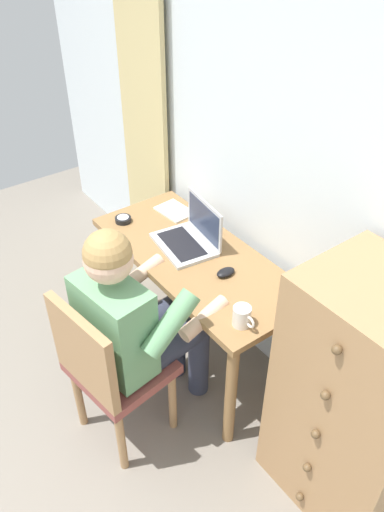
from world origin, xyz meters
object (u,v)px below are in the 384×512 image
(computer_mouse, at_px, (226,272))
(notebook_pad, at_px, (175,211))
(desk, at_px, (196,272))
(desk_clock, at_px, (123,219))
(person_seated, at_px, (137,318))
(laptop, at_px, (191,236))
(dresser, at_px, (358,402))
(chair, at_px, (108,367))
(coffee_mug, at_px, (242,316))

(computer_mouse, xyz_separation_m, notebook_pad, (-0.62, 0.13, -0.01))
(desk, distance_m, desk_clock, 0.53)
(person_seated, relative_size, laptop, 3.24)
(laptop, distance_m, computer_mouse, 0.31)
(person_seated, relative_size, desk_clock, 13.38)
(computer_mouse, xyz_separation_m, desk_clock, (-0.71, -0.16, -0.00))
(desk, relative_size, notebook_pad, 5.90)
(desk, xyz_separation_m, notebook_pad, (-0.41, 0.15, 0.12))
(desk_clock, height_order, notebook_pad, desk_clock)
(dresser, relative_size, notebook_pad, 5.56)
(dresser, height_order, desk_clock, dresser)
(dresser, bearing_deg, desk_clock, -172.81)
(chair, height_order, notebook_pad, chair)
(notebook_pad, bearing_deg, desk, -24.81)
(person_seated, distance_m, coffee_mug, 0.48)
(chair, relative_size, computer_mouse, 8.86)
(computer_mouse, distance_m, notebook_pad, 0.63)
(desk_clock, relative_size, coffee_mug, 0.75)
(desk, relative_size, coffee_mug, 10.33)
(desk, relative_size, desk_clock, 13.77)
(notebook_pad, relative_size, coffee_mug, 1.75)
(laptop, bearing_deg, desk, -20.28)
(laptop, bearing_deg, desk_clock, -155.72)
(person_seated, distance_m, computer_mouse, 0.49)
(desk, distance_m, coffee_mug, 0.56)
(desk_clock, bearing_deg, person_seated, -25.54)
(person_seated, bearing_deg, desk, 111.25)
(laptop, relative_size, desk_clock, 4.13)
(laptop, bearing_deg, dresser, 0.67)
(desk, bearing_deg, coffee_mug, -15.12)
(dresser, distance_m, laptop, 1.14)
(person_seated, bearing_deg, notebook_pad, 133.81)
(laptop, bearing_deg, notebook_pad, 160.09)
(chair, distance_m, desk_clock, 0.89)
(dresser, xyz_separation_m, computer_mouse, (-0.81, -0.03, 0.15))
(coffee_mug, bearing_deg, person_seated, -135.90)
(person_seated, xyz_separation_m, computer_mouse, (0.03, 0.49, 0.06))
(desk_clock, bearing_deg, computer_mouse, 12.98)
(dresser, relative_size, coffee_mug, 9.73)
(desk, xyz_separation_m, computer_mouse, (0.21, 0.02, 0.13))
(person_seated, distance_m, notebook_pad, 0.85)
(chair, bearing_deg, desk_clock, 144.17)
(notebook_pad, height_order, coffee_mug, coffee_mug)
(person_seated, height_order, computer_mouse, person_seated)
(dresser, xyz_separation_m, chair, (-0.82, -0.70, -0.09))
(dresser, relative_size, chair, 1.32)
(desk, relative_size, person_seated, 1.03)
(person_seated, bearing_deg, coffee_mug, 44.10)
(chair, bearing_deg, person_seated, 97.32)
(chair, xyz_separation_m, desk_clock, (-0.70, 0.50, 0.24))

